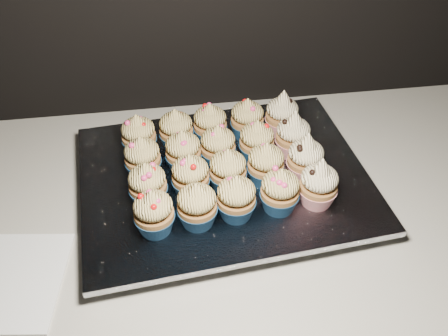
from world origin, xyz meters
The scene contains 24 objects.
worktop centered at (0.00, 1.70, 0.88)m, with size 2.44×0.64×0.04m, color silver.
napkin centered at (-0.21, 1.58, 0.90)m, with size 0.18×0.18×0.00m, color white.
baking_tray centered at (0.15, 1.73, 0.91)m, with size 0.46×0.35×0.02m, color black.
foil_lining centered at (0.15, 1.73, 0.93)m, with size 0.49×0.39×0.01m, color silver.
cupcake_0 centered at (0.03, 1.62, 0.97)m, with size 0.06×0.06×0.08m.
cupcake_1 centered at (0.09, 1.62, 0.97)m, with size 0.06×0.06×0.08m.
cupcake_2 centered at (0.15, 1.63, 0.97)m, with size 0.06×0.06×0.08m.
cupcake_3 centered at (0.23, 1.64, 0.97)m, with size 0.06×0.06×0.08m.
cupcake_4 centered at (0.29, 1.64, 0.97)m, with size 0.06×0.06×0.10m.
cupcake_5 centered at (0.02, 1.68, 0.97)m, with size 0.06×0.06×0.08m.
cupcake_6 centered at (0.09, 1.69, 0.97)m, with size 0.06×0.06×0.08m.
cupcake_7 centered at (0.15, 1.70, 0.97)m, with size 0.06×0.06×0.08m.
cupcake_8 centered at (0.22, 1.70, 0.97)m, with size 0.06×0.06×0.08m.
cupcake_9 centered at (0.29, 1.71, 0.97)m, with size 0.06×0.06×0.10m.
cupcake_10 centered at (0.01, 1.75, 0.97)m, with size 0.06×0.06×0.08m.
cupcake_11 centered at (0.08, 1.76, 0.97)m, with size 0.06×0.06×0.08m.
cupcake_12 centered at (0.14, 1.76, 0.97)m, with size 0.06×0.06×0.08m.
cupcake_13 centered at (0.21, 1.77, 0.97)m, with size 0.06×0.06×0.08m.
cupcake_14 centered at (0.28, 1.77, 0.97)m, with size 0.06×0.06×0.10m.
cupcake_15 centered at (0.01, 1.81, 0.97)m, with size 0.06×0.06×0.08m.
cupcake_16 centered at (0.07, 1.82, 0.97)m, with size 0.06×0.06×0.08m.
cupcake_17 centered at (0.14, 1.83, 0.97)m, with size 0.06×0.06×0.08m.
cupcake_18 centered at (0.21, 1.84, 0.97)m, with size 0.06×0.06×0.08m.
cupcake_19 centered at (0.27, 1.84, 0.97)m, with size 0.06×0.06×0.10m.
Camera 1 is at (0.06, 1.09, 1.52)m, focal length 40.00 mm.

